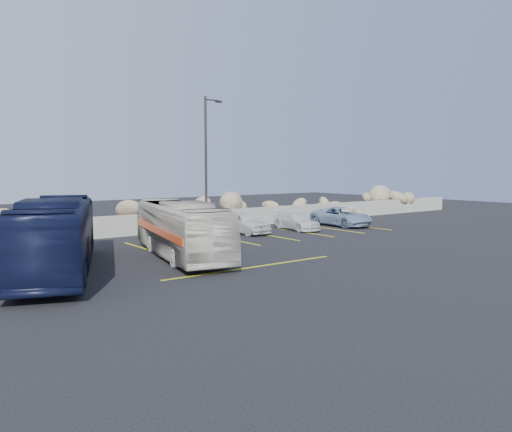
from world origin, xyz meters
TOP-DOWN VIEW (x-y plane):
  - ground at (0.00, 0.00)m, footprint 90.00×90.00m
  - seawall at (0.00, 12.00)m, footprint 60.00×0.40m
  - riprap_pile at (0.00, 13.20)m, footprint 54.00×2.80m
  - parking_lines at (4.64, 5.57)m, footprint 18.16×9.36m
  - lamppost at (2.56, 9.50)m, footprint 1.14×0.18m
  - vintage_bus at (-2.16, 3.99)m, footprint 3.94×9.07m
  - tour_coach at (-7.49, 3.76)m, footprint 5.72×10.17m
  - car_a at (4.72, 8.83)m, footprint 1.70×3.88m
  - car_c at (8.42, 8.25)m, footprint 1.82×3.79m
  - car_d at (12.33, 8.11)m, footprint 2.21×4.58m

SIDE VIEW (x-z plane):
  - ground at x=0.00m, z-range 0.00..0.00m
  - parking_lines at x=4.64m, z-range 0.00..0.01m
  - car_c at x=8.42m, z-range 0.00..1.07m
  - seawall at x=0.00m, z-range 0.00..1.20m
  - car_d at x=12.33m, z-range 0.00..1.26m
  - car_a at x=4.72m, z-range 0.00..1.30m
  - vintage_bus at x=-2.16m, z-range 0.00..2.46m
  - riprap_pile at x=0.00m, z-range 0.00..2.60m
  - tour_coach at x=-7.49m, z-range 0.00..2.78m
  - lamppost at x=2.56m, z-range 0.30..8.30m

